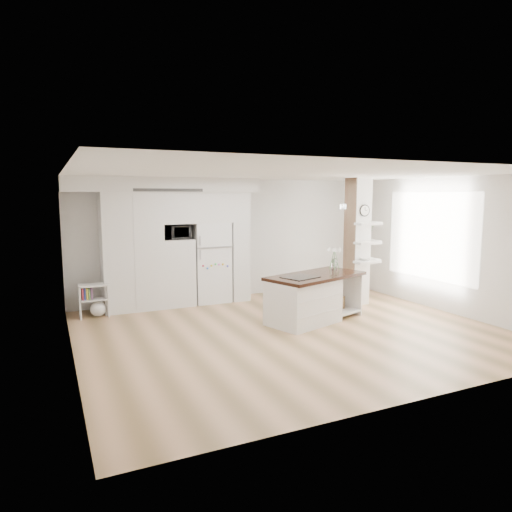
{
  "coord_description": "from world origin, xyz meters",
  "views": [
    {
      "loc": [
        -3.76,
        -6.73,
        2.34
      ],
      "look_at": [
        -0.24,
        0.9,
        1.22
      ],
      "focal_mm": 32.0,
      "sensor_mm": 36.0,
      "label": 1
    }
  ],
  "objects_px": {
    "bookshelf": "(95,302)",
    "floor_plant_a": "(337,291)",
    "refrigerator": "(210,262)",
    "kitchen_island": "(308,298)"
  },
  "relations": [
    {
      "from": "floor_plant_a",
      "to": "bookshelf",
      "type": "bearing_deg",
      "value": 169.4
    },
    {
      "from": "bookshelf",
      "to": "floor_plant_a",
      "type": "xyz_separation_m",
      "value": [
        4.97,
        -0.93,
        -0.04
      ]
    },
    {
      "from": "bookshelf",
      "to": "floor_plant_a",
      "type": "relative_size",
      "value": 1.33
    },
    {
      "from": "bookshelf",
      "to": "floor_plant_a",
      "type": "height_order",
      "value": "bookshelf"
    },
    {
      "from": "bookshelf",
      "to": "floor_plant_a",
      "type": "distance_m",
      "value": 5.05
    },
    {
      "from": "refrigerator",
      "to": "floor_plant_a",
      "type": "distance_m",
      "value": 2.87
    },
    {
      "from": "kitchen_island",
      "to": "floor_plant_a",
      "type": "bearing_deg",
      "value": 19.92
    },
    {
      "from": "refrigerator",
      "to": "bookshelf",
      "type": "bearing_deg",
      "value": -173.14
    },
    {
      "from": "refrigerator",
      "to": "floor_plant_a",
      "type": "xyz_separation_m",
      "value": [
        2.52,
        -1.22,
        -0.64
      ]
    },
    {
      "from": "bookshelf",
      "to": "kitchen_island",
      "type": "bearing_deg",
      "value": -30.46
    }
  ]
}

